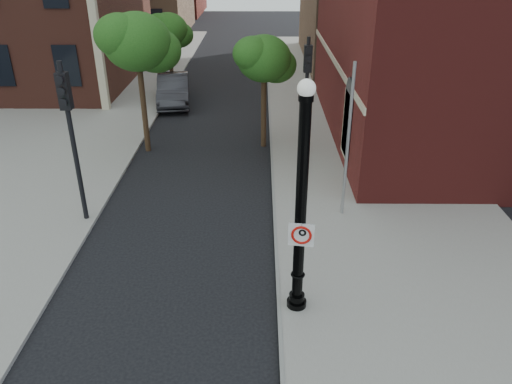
{
  "coord_description": "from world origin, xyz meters",
  "views": [
    {
      "loc": [
        1.55,
        -9.7,
        8.55
      ],
      "look_at": [
        1.44,
        2.0,
        2.6
      ],
      "focal_mm": 35.0,
      "sensor_mm": 36.0,
      "label": 1
    }
  ],
  "objects_px": {
    "parked_car": "(173,89)",
    "lamppost": "(301,216)",
    "traffic_signal_left": "(69,119)",
    "no_parking_sign": "(301,235)",
    "traffic_signal_right": "(307,79)"
  },
  "relations": [
    {
      "from": "traffic_signal_left",
      "to": "lamppost",
      "type": "bearing_deg",
      "value": -32.99
    },
    {
      "from": "lamppost",
      "to": "parked_car",
      "type": "bearing_deg",
      "value": 108.32
    },
    {
      "from": "traffic_signal_right",
      "to": "no_parking_sign",
      "type": "bearing_deg",
      "value": -96.17
    },
    {
      "from": "no_parking_sign",
      "to": "traffic_signal_left",
      "type": "height_order",
      "value": "traffic_signal_left"
    },
    {
      "from": "parked_car",
      "to": "lamppost",
      "type": "bearing_deg",
      "value": -79.4
    },
    {
      "from": "traffic_signal_right",
      "to": "lamppost",
      "type": "bearing_deg",
      "value": -96.39
    },
    {
      "from": "traffic_signal_right",
      "to": "parked_car",
      "type": "bearing_deg",
      "value": 129.89
    },
    {
      "from": "no_parking_sign",
      "to": "traffic_signal_right",
      "type": "relative_size",
      "value": 0.12
    },
    {
      "from": "lamppost",
      "to": "traffic_signal_left",
      "type": "relative_size",
      "value": 1.11
    },
    {
      "from": "lamppost",
      "to": "parked_car",
      "type": "distance_m",
      "value": 19.07
    },
    {
      "from": "parked_car",
      "to": "traffic_signal_left",
      "type": "relative_size",
      "value": 0.93
    },
    {
      "from": "lamppost",
      "to": "traffic_signal_right",
      "type": "distance_m",
      "value": 10.12
    },
    {
      "from": "parked_car",
      "to": "no_parking_sign",
      "type": "bearing_deg",
      "value": -79.47
    },
    {
      "from": "traffic_signal_left",
      "to": "no_parking_sign",
      "type": "bearing_deg",
      "value": -33.8
    },
    {
      "from": "lamppost",
      "to": "parked_car",
      "type": "height_order",
      "value": "lamppost"
    }
  ]
}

